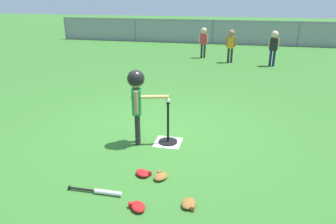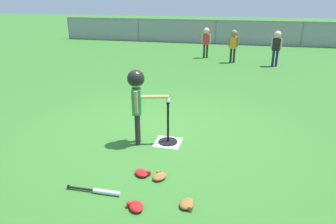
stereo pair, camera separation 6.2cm
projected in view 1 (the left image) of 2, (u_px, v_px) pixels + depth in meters
name	position (u px, v px, depth m)	size (l,w,h in m)	color
ground_plane	(160.00, 131.00, 5.72)	(60.00, 60.00, 0.00)	#336B28
home_plate	(168.00, 142.00, 5.29)	(0.44, 0.44, 0.01)	white
batting_tee	(168.00, 136.00, 5.25)	(0.32, 0.32, 0.71)	black
baseball_on_tee	(168.00, 100.00, 5.02)	(0.07, 0.07, 0.07)	white
batter_child	(137.00, 92.00, 4.95)	(0.64, 0.35, 1.25)	#262626
fielder_deep_center	(274.00, 44.00, 10.56)	(0.34, 0.24, 1.19)	#191E4C
fielder_deep_right	(204.00, 39.00, 11.95)	(0.34, 0.23, 1.14)	#262626
fielder_deep_left	(231.00, 42.00, 11.11)	(0.34, 0.23, 1.16)	#262626
spare_bat_silver	(103.00, 192.00, 3.92)	(0.72, 0.06, 0.06)	silver
glove_by_plate	(138.00, 207.00, 3.64)	(0.26, 0.27, 0.07)	#B21919
glove_near_bats	(189.00, 204.00, 3.69)	(0.19, 0.24, 0.07)	brown
glove_tossed_aside	(161.00, 176.00, 4.24)	(0.24, 0.27, 0.07)	brown
glove_outfield_drop	(143.00, 173.00, 4.32)	(0.27, 0.26, 0.07)	#B21919
outfield_fence	(213.00, 31.00, 15.40)	(16.06, 0.06, 1.15)	slate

